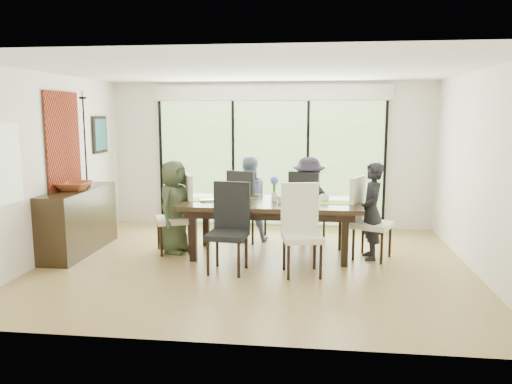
# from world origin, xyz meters

# --- Properties ---
(floor) EXTENTS (6.00, 5.00, 0.01)m
(floor) POSITION_xyz_m (0.00, 0.00, -0.01)
(floor) COLOR olive
(floor) RESTS_ON ground
(ceiling) EXTENTS (6.00, 5.00, 0.01)m
(ceiling) POSITION_xyz_m (0.00, 0.00, 2.71)
(ceiling) COLOR white
(ceiling) RESTS_ON wall_back
(wall_back) EXTENTS (6.00, 0.02, 2.70)m
(wall_back) POSITION_xyz_m (0.00, 2.51, 1.35)
(wall_back) COLOR silver
(wall_back) RESTS_ON floor
(wall_front) EXTENTS (6.00, 0.02, 2.70)m
(wall_front) POSITION_xyz_m (0.00, -2.51, 1.35)
(wall_front) COLOR silver
(wall_front) RESTS_ON floor
(wall_left) EXTENTS (0.02, 5.00, 2.70)m
(wall_left) POSITION_xyz_m (-3.01, 0.00, 1.35)
(wall_left) COLOR silver
(wall_left) RESTS_ON floor
(wall_right) EXTENTS (0.02, 5.00, 2.70)m
(wall_right) POSITION_xyz_m (3.01, 0.00, 1.35)
(wall_right) COLOR silver
(wall_right) RESTS_ON floor
(glass_doors) EXTENTS (4.20, 0.02, 2.30)m
(glass_doors) POSITION_xyz_m (0.00, 2.47, 1.20)
(glass_doors) COLOR #598C3F
(glass_doors) RESTS_ON wall_back
(blinds_header) EXTENTS (4.40, 0.06, 0.28)m
(blinds_header) POSITION_xyz_m (0.00, 2.46, 2.50)
(blinds_header) COLOR white
(blinds_header) RESTS_ON wall_back
(mullion_a) EXTENTS (0.05, 0.04, 2.30)m
(mullion_a) POSITION_xyz_m (-2.10, 2.46, 1.20)
(mullion_a) COLOR black
(mullion_a) RESTS_ON wall_back
(mullion_b) EXTENTS (0.05, 0.04, 2.30)m
(mullion_b) POSITION_xyz_m (-0.70, 2.46, 1.20)
(mullion_b) COLOR black
(mullion_b) RESTS_ON wall_back
(mullion_c) EXTENTS (0.05, 0.04, 2.30)m
(mullion_c) POSITION_xyz_m (0.70, 2.46, 1.20)
(mullion_c) COLOR black
(mullion_c) RESTS_ON wall_back
(mullion_d) EXTENTS (0.05, 0.04, 2.30)m
(mullion_d) POSITION_xyz_m (2.10, 2.46, 1.20)
(mullion_d) COLOR black
(mullion_d) RESTS_ON wall_back
(deck) EXTENTS (6.00, 1.80, 0.10)m
(deck) POSITION_xyz_m (0.00, 3.40, -0.05)
(deck) COLOR brown
(deck) RESTS_ON ground
(rail_top) EXTENTS (6.00, 0.08, 0.06)m
(rail_top) POSITION_xyz_m (0.00, 4.20, 0.55)
(rail_top) COLOR #533423
(rail_top) RESTS_ON deck
(foliage_left) EXTENTS (3.20, 3.20, 3.20)m
(foliage_left) POSITION_xyz_m (-1.80, 5.20, 1.44)
(foliage_left) COLOR #14380F
(foliage_left) RESTS_ON ground
(foliage_mid) EXTENTS (4.00, 4.00, 4.00)m
(foliage_mid) POSITION_xyz_m (0.40, 5.80, 1.80)
(foliage_mid) COLOR #14380F
(foliage_mid) RESTS_ON ground
(foliage_right) EXTENTS (2.80, 2.80, 2.80)m
(foliage_right) POSITION_xyz_m (2.20, 5.00, 1.26)
(foliage_right) COLOR #14380F
(foliage_right) RESTS_ON ground
(foliage_far) EXTENTS (3.60, 3.60, 3.60)m
(foliage_far) POSITION_xyz_m (-0.60, 6.50, 1.62)
(foliage_far) COLOR #14380F
(foliage_far) RESTS_ON ground
(table_top) EXTENTS (2.64, 1.21, 0.07)m
(table_top) POSITION_xyz_m (0.19, 0.48, 0.79)
(table_top) COLOR black
(table_top) RESTS_ON floor
(table_apron) EXTENTS (2.42, 0.99, 0.11)m
(table_apron) POSITION_xyz_m (0.19, 0.48, 0.69)
(table_apron) COLOR black
(table_apron) RESTS_ON floor
(table_leg_fl) EXTENTS (0.10, 0.10, 0.76)m
(table_leg_fl) POSITION_xyz_m (-0.89, 0.05, 0.38)
(table_leg_fl) COLOR black
(table_leg_fl) RESTS_ON floor
(table_leg_fr) EXTENTS (0.10, 0.10, 0.76)m
(table_leg_fr) POSITION_xyz_m (1.27, 0.05, 0.38)
(table_leg_fr) COLOR black
(table_leg_fr) RESTS_ON floor
(table_leg_bl) EXTENTS (0.10, 0.10, 0.76)m
(table_leg_bl) POSITION_xyz_m (-0.89, 0.91, 0.38)
(table_leg_bl) COLOR black
(table_leg_bl) RESTS_ON floor
(table_leg_br) EXTENTS (0.10, 0.10, 0.76)m
(table_leg_br) POSITION_xyz_m (1.27, 0.91, 0.38)
(table_leg_br) COLOR black
(table_leg_br) RESTS_ON floor
(chair_left_end) EXTENTS (0.67, 0.67, 1.21)m
(chair_left_end) POSITION_xyz_m (-1.31, 0.48, 0.61)
(chair_left_end) COLOR silver
(chair_left_end) RESTS_ON floor
(chair_right_end) EXTENTS (0.67, 0.67, 1.21)m
(chair_right_end) POSITION_xyz_m (1.69, 0.48, 0.61)
(chair_right_end) COLOR white
(chair_right_end) RESTS_ON floor
(chair_far_left) EXTENTS (0.67, 0.67, 1.21)m
(chair_far_left) POSITION_xyz_m (-0.26, 1.33, 0.61)
(chair_far_left) COLOR black
(chair_far_left) RESTS_ON floor
(chair_far_right) EXTENTS (0.64, 0.64, 1.21)m
(chair_far_right) POSITION_xyz_m (0.74, 1.33, 0.61)
(chair_far_right) COLOR black
(chair_far_right) RESTS_ON floor
(chair_near_left) EXTENTS (0.55, 0.55, 1.21)m
(chair_near_left) POSITION_xyz_m (-0.31, -0.39, 0.61)
(chair_near_left) COLOR black
(chair_near_left) RESTS_ON floor
(chair_near_right) EXTENTS (0.59, 0.59, 1.21)m
(chair_near_right) POSITION_xyz_m (0.69, -0.39, 0.61)
(chair_near_right) COLOR white
(chair_near_right) RESTS_ON floor
(person_left_end) EXTENTS (0.57, 0.74, 1.42)m
(person_left_end) POSITION_xyz_m (-1.29, 0.48, 0.71)
(person_left_end) COLOR #3B472F
(person_left_end) RESTS_ON floor
(person_right_end) EXTENTS (0.49, 0.70, 1.42)m
(person_right_end) POSITION_xyz_m (1.67, 0.48, 0.71)
(person_right_end) COLOR black
(person_right_end) RESTS_ON floor
(person_far_left) EXTENTS (0.74, 0.55, 1.42)m
(person_far_left) POSITION_xyz_m (-0.26, 1.31, 0.71)
(person_far_left) COLOR #7F92B7
(person_far_left) RESTS_ON floor
(person_far_right) EXTENTS (0.69, 0.47, 1.42)m
(person_far_right) POSITION_xyz_m (0.74, 1.31, 0.71)
(person_far_right) COLOR black
(person_far_right) RESTS_ON floor
(placemat_left) EXTENTS (0.48, 0.35, 0.01)m
(placemat_left) POSITION_xyz_m (-0.76, 0.48, 0.83)
(placemat_left) COLOR #ACC546
(placemat_left) RESTS_ON table_top
(placemat_right) EXTENTS (0.48, 0.35, 0.01)m
(placemat_right) POSITION_xyz_m (1.14, 0.48, 0.83)
(placemat_right) COLOR #7AB540
(placemat_right) RESTS_ON table_top
(placemat_far_l) EXTENTS (0.48, 0.35, 0.01)m
(placemat_far_l) POSITION_xyz_m (-0.26, 0.88, 0.83)
(placemat_far_l) COLOR #93AD3E
(placemat_far_l) RESTS_ON table_top
(placemat_far_r) EXTENTS (0.48, 0.35, 0.01)m
(placemat_far_r) POSITION_xyz_m (0.74, 0.88, 0.83)
(placemat_far_r) COLOR #77A73B
(placemat_far_r) RESTS_ON table_top
(placemat_paper) EXTENTS (0.48, 0.35, 0.01)m
(placemat_paper) POSITION_xyz_m (-0.36, 0.18, 0.83)
(placemat_paper) COLOR white
(placemat_paper) RESTS_ON table_top
(tablet_far_l) EXTENTS (0.29, 0.20, 0.01)m
(tablet_far_l) POSITION_xyz_m (-0.16, 0.83, 0.84)
(tablet_far_l) COLOR black
(tablet_far_l) RESTS_ON table_top
(tablet_far_r) EXTENTS (0.26, 0.19, 0.01)m
(tablet_far_r) POSITION_xyz_m (0.69, 0.83, 0.84)
(tablet_far_r) COLOR black
(tablet_far_r) RESTS_ON table_top
(papers) EXTENTS (0.33, 0.24, 0.00)m
(papers) POSITION_xyz_m (0.89, 0.43, 0.83)
(papers) COLOR white
(papers) RESTS_ON table_top
(platter_base) EXTENTS (0.29, 0.29, 0.03)m
(platter_base) POSITION_xyz_m (-0.36, 0.18, 0.85)
(platter_base) COLOR white
(platter_base) RESTS_ON table_top
(platter_snacks) EXTENTS (0.22, 0.22, 0.02)m
(platter_snacks) POSITION_xyz_m (-0.36, 0.18, 0.87)
(platter_snacks) COLOR orange
(platter_snacks) RESTS_ON table_top
(vase) EXTENTS (0.09, 0.09, 0.13)m
(vase) POSITION_xyz_m (0.24, 0.53, 0.89)
(vase) COLOR silver
(vase) RESTS_ON table_top
(hyacinth_stems) EXTENTS (0.04, 0.04, 0.18)m
(hyacinth_stems) POSITION_xyz_m (0.24, 0.53, 1.02)
(hyacinth_stems) COLOR #337226
(hyacinth_stems) RESTS_ON table_top
(hyacinth_blooms) EXTENTS (0.12, 0.12, 0.12)m
(hyacinth_blooms) POSITION_xyz_m (0.24, 0.53, 1.13)
(hyacinth_blooms) COLOR #5463D3
(hyacinth_blooms) RESTS_ON table_top
(laptop) EXTENTS (0.43, 0.37, 0.03)m
(laptop) POSITION_xyz_m (-0.66, 0.38, 0.84)
(laptop) COLOR silver
(laptop) RESTS_ON table_top
(cup_a) EXTENTS (0.16, 0.16, 0.11)m
(cup_a) POSITION_xyz_m (-0.51, 0.63, 0.88)
(cup_a) COLOR white
(cup_a) RESTS_ON table_top
(cup_b) EXTENTS (0.15, 0.15, 0.10)m
(cup_b) POSITION_xyz_m (0.34, 0.38, 0.88)
(cup_b) COLOR white
(cup_b) RESTS_ON table_top
(cup_c) EXTENTS (0.16, 0.16, 0.11)m
(cup_c) POSITION_xyz_m (0.99, 0.58, 0.88)
(cup_c) COLOR white
(cup_c) RESTS_ON table_top
(book) EXTENTS (0.28, 0.31, 0.02)m
(book) POSITION_xyz_m (0.44, 0.53, 0.84)
(book) COLOR white
(book) RESTS_ON table_top
(sideboard) EXTENTS (0.49, 1.74, 0.98)m
(sideboard) POSITION_xyz_m (-2.76, 0.33, 0.49)
(sideboard) COLOR black
(sideboard) RESTS_ON floor
(bowl) EXTENTS (0.52, 0.52, 0.13)m
(bowl) POSITION_xyz_m (-2.76, 0.23, 1.04)
(bowl) COLOR brown
(bowl) RESTS_ON sideboard
(candlestick_base) EXTENTS (0.11, 0.11, 0.04)m
(candlestick_base) POSITION_xyz_m (-2.76, 0.68, 1.00)
(candlestick_base) COLOR black
(candlestick_base) RESTS_ON sideboard
(candlestick_shaft) EXTENTS (0.03, 0.03, 1.36)m
(candlestick_shaft) POSITION_xyz_m (-2.76, 0.68, 1.68)
(candlestick_shaft) COLOR black
(candlestick_shaft) RESTS_ON sideboard
(candlestick_pan) EXTENTS (0.11, 0.11, 0.03)m
(candlestick_pan) POSITION_xyz_m (-2.76, 0.68, 2.36)
(candlestick_pan) COLOR black
(candlestick_pan) RESTS_ON sideboard
(candle) EXTENTS (0.04, 0.04, 0.11)m
(candle) POSITION_xyz_m (-2.76, 0.68, 2.42)
(candle) COLOR silver
(candle) RESTS_ON sideboard
(tapestry) EXTENTS (0.02, 1.00, 1.50)m
(tapestry) POSITION_xyz_m (-2.97, 0.40, 1.70)
(tapestry) COLOR #9B2B16
(tapestry) RESTS_ON wall_left
(art_frame) EXTENTS (0.03, 0.55, 0.65)m
(art_frame) POSITION_xyz_m (-2.97, 1.70, 1.75)
(art_frame) COLOR black
(art_frame) RESTS_ON wall_left
(art_canvas) EXTENTS (0.01, 0.45, 0.55)m
(art_canvas) POSITION_xyz_m (-2.95, 1.70, 1.75)
(art_canvas) COLOR #1A4F54
(art_canvas) RESTS_ON wall_left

